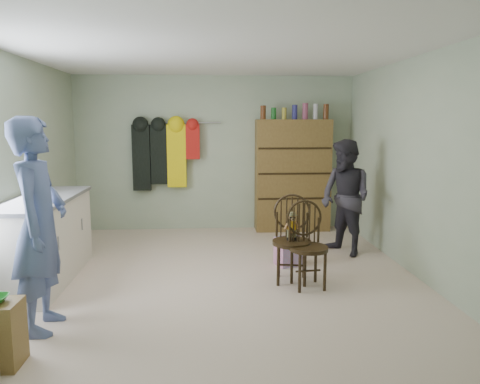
{
  "coord_description": "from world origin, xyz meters",
  "views": [
    {
      "loc": [
        -0.12,
        -5.17,
        1.75
      ],
      "look_at": [
        0.25,
        0.2,
        0.95
      ],
      "focal_mm": 35.0,
      "sensor_mm": 36.0,
      "label": 1
    }
  ],
  "objects": [
    {
      "name": "striped_bag",
      "position": [
        0.88,
        0.39,
        0.17
      ],
      "size": [
        0.39,
        0.35,
        0.34
      ],
      "primitive_type": "cube",
      "rotation": [
        0.0,
        0.0,
        0.33
      ],
      "color": "pink",
      "rests_on": "ground"
    },
    {
      "name": "chair_front",
      "position": [
        0.8,
        -0.18,
        0.53
      ],
      "size": [
        0.49,
        0.49,
        0.96
      ],
      "rotation": [
        0.0,
        0.0,
        -0.17
      ],
      "color": "black",
      "rests_on": "ground"
    },
    {
      "name": "counter",
      "position": [
        -1.95,
        0.0,
        0.47
      ],
      "size": [
        0.64,
        1.86,
        0.94
      ],
      "color": "silver",
      "rests_on": "ground"
    },
    {
      "name": "dresser",
      "position": [
        1.25,
        2.3,
        0.91
      ],
      "size": [
        1.2,
        0.39,
        2.05
      ],
      "color": "brown",
      "rests_on": "ground"
    },
    {
      "name": "person_right",
      "position": [
        1.69,
        0.82,
        0.77
      ],
      "size": [
        0.86,
        0.93,
        1.54
      ],
      "primitive_type": "imported",
      "rotation": [
        0.0,
        0.0,
        -1.08
      ],
      "color": "#2D2B33",
      "rests_on": "ground"
    },
    {
      "name": "person_left",
      "position": [
        -1.53,
        -1.25,
        0.9
      ],
      "size": [
        0.45,
        0.67,
        1.81
      ],
      "primitive_type": "imported",
      "rotation": [
        0.0,
        0.0,
        1.6
      ],
      "color": "#506094",
      "rests_on": "ground"
    },
    {
      "name": "room_walls",
      "position": [
        0.0,
        0.53,
        1.58
      ],
      "size": [
        5.0,
        5.0,
        5.0
      ],
      "color": "#ADBC9D",
      "rests_on": "ground"
    },
    {
      "name": "chair_far",
      "position": [
        0.93,
        -0.36,
        0.5
      ],
      "size": [
        0.46,
        0.46,
        0.93
      ],
      "rotation": [
        0.0,
        0.0,
        0.12
      ],
      "color": "black",
      "rests_on": "ground"
    },
    {
      "name": "coat_rack",
      "position": [
        -0.83,
        2.38,
        1.25
      ],
      "size": [
        1.42,
        0.12,
        1.09
      ],
      "color": "#99999E",
      "rests_on": "ground"
    },
    {
      "name": "ground_plane",
      "position": [
        0.0,
        0.0,
        0.0
      ],
      "size": [
        5.0,
        5.0,
        0.0
      ],
      "primitive_type": "plane",
      "color": "beige",
      "rests_on": "ground"
    }
  ]
}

